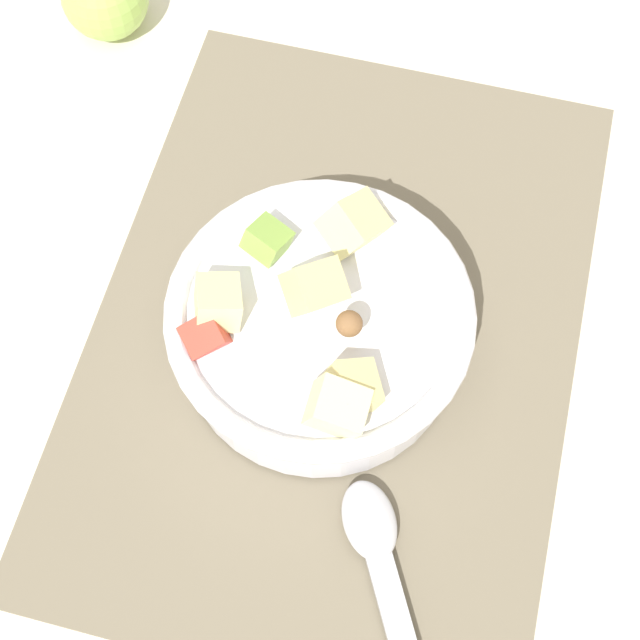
% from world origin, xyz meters
% --- Properties ---
extents(ground_plane, '(2.40, 2.40, 0.00)m').
position_xyz_m(ground_plane, '(0.00, 0.00, 0.00)').
color(ground_plane, silver).
extents(placemat, '(0.51, 0.36, 0.01)m').
position_xyz_m(placemat, '(0.00, 0.00, 0.00)').
color(placemat, '#756B56').
rests_on(placemat, ground_plane).
extents(salad_bowl, '(0.21, 0.21, 0.11)m').
position_xyz_m(salad_bowl, '(0.02, -0.01, 0.04)').
color(salad_bowl, white).
rests_on(salad_bowl, placemat).
extents(serving_spoon, '(0.20, 0.13, 0.01)m').
position_xyz_m(serving_spoon, '(0.18, 0.08, 0.01)').
color(serving_spoon, '#B7B7BC').
rests_on(serving_spoon, placemat).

